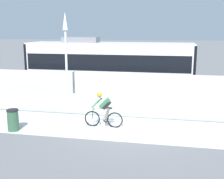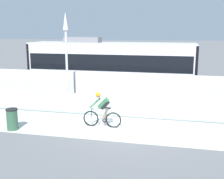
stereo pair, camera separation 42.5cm
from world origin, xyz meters
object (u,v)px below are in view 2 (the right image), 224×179
Objects in this scene: tram at (111,66)px; lamp_post_antenna at (66,50)px; trash_bin at (12,119)px; cyclist_on_bike at (102,110)px.

lamp_post_antenna reaches higher than tram.
lamp_post_antenna is 5.42× the size of trash_bin.
trash_bin is (-3.75, -1.25, -0.30)m from cyclist_on_bike.
tram is 5.08m from lamp_post_antenna.
cyclist_on_bike is at bearing -40.97° from lamp_post_antenna.
cyclist_on_bike is 4.13m from lamp_post_antenna.
lamp_post_antenna reaches higher than trash_bin.
lamp_post_antenna is at bearing 139.03° from cyclist_on_bike.
cyclist_on_bike is (1.16, -6.85, -1.11)m from tram.
lamp_post_antenna is (-2.48, 2.15, 2.51)m from cyclist_on_bike.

